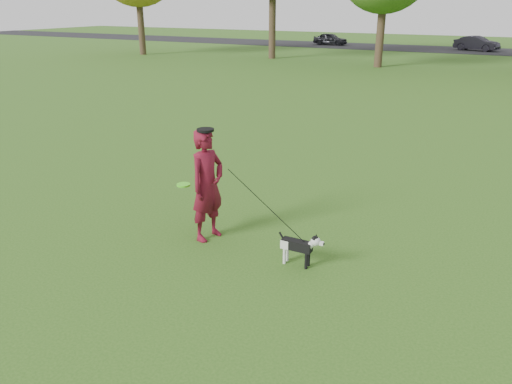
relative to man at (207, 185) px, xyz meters
The scene contains 7 objects.
ground 1.13m from the man, 48.49° to the right, with size 120.00×120.00×0.00m, color #285116.
road 39.56m from the man, 89.42° to the left, with size 120.00×7.00×0.02m, color black.
man is the anchor object (origin of this frame).
dog 1.88m from the man, ahead, with size 0.75×0.15×0.57m.
car_left 41.28m from the man, 106.67° to the left, with size 1.26×3.12×1.06m, color black.
car_mid 39.56m from the man, 88.87° to the left, with size 1.22×3.51×1.16m, color black.
man_held_items 1.14m from the man, ahead, with size 2.40×0.37×1.53m.
Camera 1 is at (3.90, -6.07, 3.81)m, focal length 35.00 mm.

